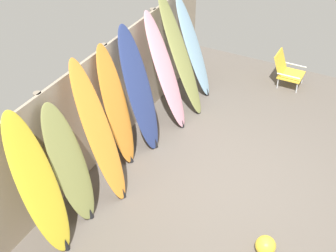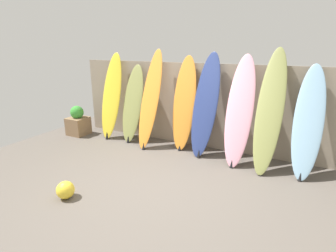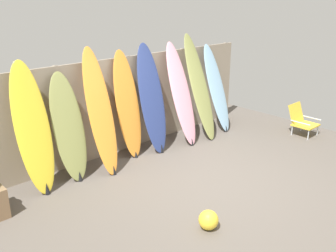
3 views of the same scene
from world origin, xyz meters
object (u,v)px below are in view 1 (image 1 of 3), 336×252
surfboard_skyblue_7 (193,48)px  surfboard_olive_6 (181,56)px  surfboard_navy_4 (139,91)px  surfboard_yellow_0 (39,187)px  surfboard_pink_5 (166,73)px  beach_ball (266,246)px  surfboard_orange_3 (117,108)px  surfboard_orange_2 (100,134)px  surfboard_olive_1 (70,165)px  beach_chair (286,70)px

surfboard_skyblue_7 → surfboard_olive_6: bearing=-175.9°
surfboard_olive_6 → surfboard_navy_4: bearing=174.8°
surfboard_yellow_0 → surfboard_olive_6: surfboard_olive_6 is taller
surfboard_pink_5 → beach_ball: bearing=-128.2°
surfboard_orange_3 → surfboard_navy_4: (0.50, -0.10, 0.04)m
surfboard_yellow_0 → surfboard_orange_2: size_ratio=0.96×
surfboard_pink_5 → surfboard_orange_3: bearing=171.0°
surfboard_skyblue_7 → beach_ball: (-3.03, -2.45, -0.79)m
surfboard_pink_5 → beach_ball: 3.20m
surfboard_olive_1 → surfboard_skyblue_7: size_ratio=0.93×
surfboard_orange_3 → surfboard_olive_6: size_ratio=0.92×
surfboard_navy_4 → surfboard_pink_5: 0.70m
surfboard_navy_4 → surfboard_skyblue_7: 1.82m
surfboard_orange_3 → beach_chair: (3.39, -1.66, -0.64)m
surfboard_orange_3 → beach_chair: bearing=-26.2°
surfboard_orange_3 → surfboard_pink_5: 1.21m
surfboard_skyblue_7 → surfboard_navy_4: bearing=178.0°
surfboard_olive_1 → beach_ball: bearing=-78.1°
surfboard_yellow_0 → surfboard_navy_4: bearing=-0.1°
surfboard_orange_3 → surfboard_olive_6: surfboard_olive_6 is taller
surfboard_orange_3 → beach_chair: size_ratio=3.00×
surfboard_pink_5 → surfboard_skyblue_7: 1.13m
surfboard_pink_5 → beach_chair: (2.20, -1.47, -0.67)m
surfboard_navy_4 → surfboard_pink_5: size_ratio=1.01×
surfboard_orange_2 → surfboard_orange_3: 0.74m
surfboard_navy_4 → surfboard_skyblue_7: surfboard_navy_4 is taller
surfboard_navy_4 → surfboard_olive_1: bearing=179.4°
surfboard_orange_3 → surfboard_navy_4: surfboard_navy_4 is taller
surfboard_olive_1 → surfboard_orange_2: size_ratio=0.83×
surfboard_orange_2 → surfboard_skyblue_7: bearing=0.5°
surfboard_orange_3 → beach_chair: 3.83m
surfboard_olive_1 → surfboard_skyblue_7: 3.57m
surfboard_yellow_0 → surfboard_orange_3: bearing=3.0°
surfboard_pink_5 → beach_chair: 2.73m
beach_chair → surfboard_olive_6: bearing=135.8°
surfboard_olive_6 → surfboard_orange_2: bearing=179.6°
surfboard_yellow_0 → surfboard_pink_5: bearing=-1.8°
surfboard_skyblue_7 → beach_chair: surfboard_skyblue_7 is taller
surfboard_skyblue_7 → beach_ball: size_ratio=7.15×
surfboard_pink_5 → surfboard_yellow_0: bearing=178.2°
surfboard_orange_2 → surfboard_skyblue_7: size_ratio=1.12×
surfboard_olive_1 → surfboard_skyblue_7: surfboard_skyblue_7 is taller
surfboard_yellow_0 → surfboard_skyblue_7: 4.15m
surfboard_navy_4 → beach_ball: size_ratio=7.81×
surfboard_orange_3 → surfboard_skyblue_7: (2.32, -0.16, -0.05)m
surfboard_yellow_0 → surfboard_navy_4: (2.33, -0.00, 0.02)m
surfboard_olive_1 → surfboard_olive_6: 2.96m
surfboard_navy_4 → surfboard_olive_6: size_ratio=0.96×
surfboard_orange_2 → surfboard_orange_3: size_ratio=1.07×
surfboard_pink_5 → surfboard_olive_6: surfboard_olive_6 is taller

